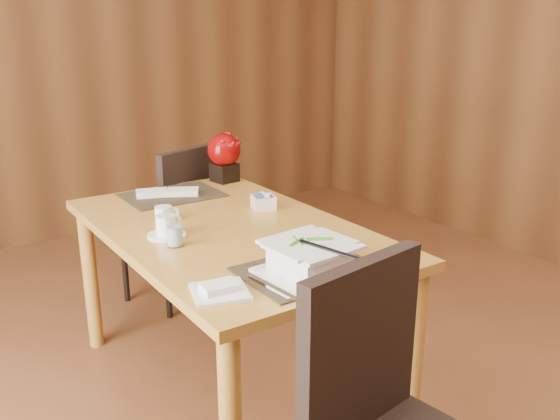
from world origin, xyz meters
TOP-DOWN VIEW (x-y plane):
  - back_wall at (0.00, 3.00)m, footprint 5.00×0.02m
  - dining_table at (0.00, 0.60)m, footprint 0.90×1.50m
  - placemat_near at (0.00, 0.05)m, footprint 0.45×0.33m
  - placemat_far at (0.00, 1.15)m, footprint 0.45×0.33m
  - soup_setting at (-0.02, 0.01)m, footprint 0.31×0.31m
  - coffee_cup at (-0.26, 0.63)m, footprint 0.15×0.15m
  - water_glass at (-0.27, 0.51)m, footprint 0.08×0.08m
  - creamer_jug at (-0.19, 0.81)m, footprint 0.12×0.12m
  - sugar_caddy at (0.25, 0.73)m, footprint 0.12×0.12m
  - berry_decor at (0.34, 1.25)m, footprint 0.17×0.17m
  - napkins_far at (-0.01, 1.15)m, footprint 0.31×0.22m
  - bread_plate at (-0.33, 0.06)m, footprint 0.21×0.21m
  - far_chair at (0.17, 1.50)m, footprint 0.54×0.55m

SIDE VIEW (x-z plane):
  - far_chair at x=0.17m, z-range 0.06..0.97m
  - dining_table at x=0.00m, z-range 0.28..1.03m
  - placemat_near at x=0.00m, z-range 0.75..0.76m
  - placemat_far at x=0.00m, z-range 0.75..0.76m
  - bread_plate at x=-0.33m, z-range 0.75..0.76m
  - napkins_far at x=-0.01m, z-range 0.76..0.78m
  - sugar_caddy at x=0.25m, z-range 0.75..0.81m
  - creamer_jug at x=-0.19m, z-range 0.75..0.82m
  - coffee_cup at x=-0.26m, z-range 0.74..0.83m
  - soup_setting at x=-0.02m, z-range 0.75..0.87m
  - water_glass at x=-0.27m, z-range 0.75..0.89m
  - berry_decor at x=0.34m, z-range 0.77..1.02m
  - back_wall at x=0.00m, z-range 0.00..2.80m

